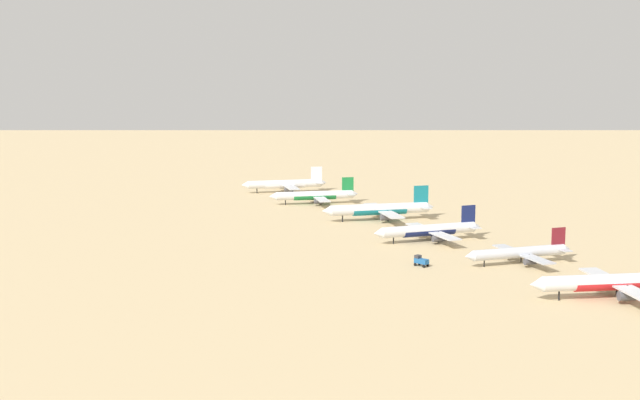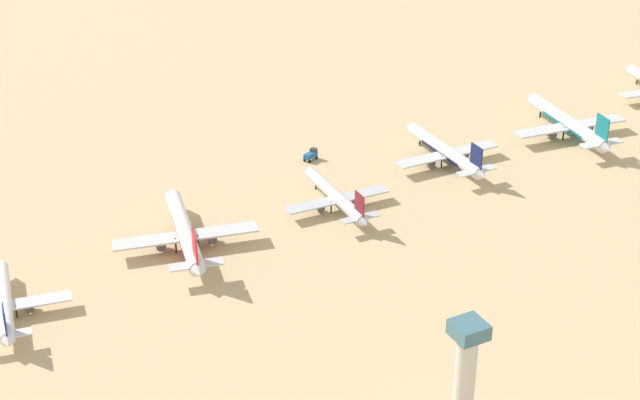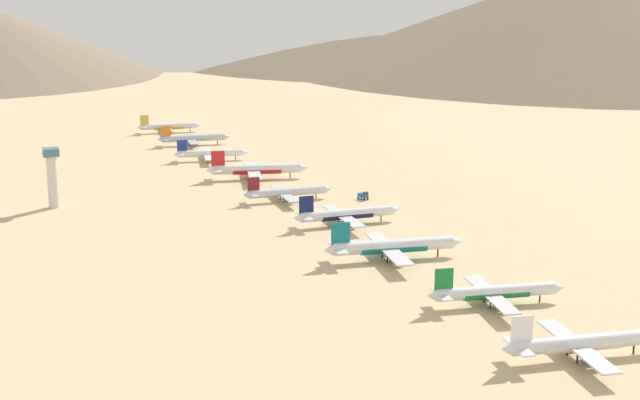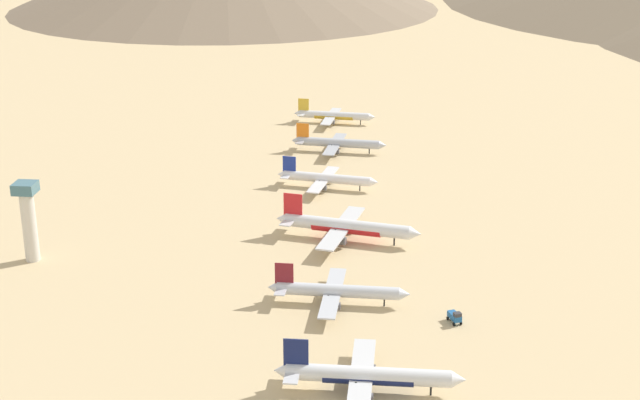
# 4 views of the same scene
# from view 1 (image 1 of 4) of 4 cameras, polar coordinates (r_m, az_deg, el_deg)

# --- Properties ---
(ground_plane) EXTENTS (2517.70, 2517.70, 0.00)m
(ground_plane) POSITION_cam_1_polar(r_m,az_deg,el_deg) (327.89, 12.38, -4.10)
(ground_plane) COLOR tan
(parked_jet_0) EXTENTS (49.55, 40.41, 14.29)m
(parked_jet_0) POSITION_cam_1_polar(r_m,az_deg,el_deg) (503.43, -2.25, 1.03)
(parked_jet_0) COLOR silver
(parked_jet_0) RESTS_ON ground
(parked_jet_1) EXTENTS (47.36, 38.69, 13.68)m
(parked_jet_1) POSITION_cam_1_polar(r_m,az_deg,el_deg) (459.98, -0.31, 0.30)
(parked_jet_1) COLOR silver
(parked_jet_1) RESTS_ON ground
(parked_jet_2) EXTENTS (54.64, 44.56, 15.76)m
(parked_jet_2) POSITION_cam_1_polar(r_m,az_deg,el_deg) (411.82, 3.91, -0.60)
(parked_jet_2) COLOR silver
(parked_jet_2) RESTS_ON ground
(parked_jet_3) EXTENTS (48.57, 39.34, 14.04)m
(parked_jet_3) POSITION_cam_1_polar(r_m,az_deg,el_deg) (364.43, 7.09, -1.94)
(parked_jet_3) COLOR silver
(parked_jet_3) RESTS_ON ground
(parked_jet_4) EXTENTS (43.53, 35.30, 12.57)m
(parked_jet_4) POSITION_cam_1_polar(r_m,az_deg,el_deg) (328.37, 12.81, -3.34)
(parked_jet_4) COLOR silver
(parked_jet_4) RESTS_ON ground
(parked_jet_5) EXTENTS (52.97, 43.43, 15.38)m
(parked_jet_5) POSITION_cam_1_polar(r_m,az_deg,el_deg) (288.09, 18.45, -5.05)
(parked_jet_5) COLOR silver
(parked_jet_5) RESTS_ON ground
(service_truck) EXTENTS (4.46, 5.69, 3.90)m
(service_truck) POSITION_cam_1_polar(r_m,az_deg,el_deg) (319.32, 6.54, -3.91)
(service_truck) COLOR #1E5999
(service_truck) RESTS_ON ground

